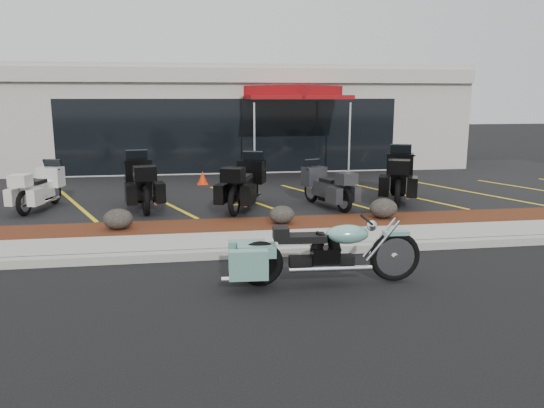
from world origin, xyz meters
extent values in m
plane|color=black|center=(0.00, 0.00, 0.00)|extent=(90.00, 90.00, 0.00)
cube|color=gray|center=(0.00, 0.90, 0.07)|extent=(24.00, 0.25, 0.15)
cube|color=gray|center=(0.00, 1.60, 0.07)|extent=(24.00, 1.20, 0.15)
cube|color=#35180C|center=(0.00, 2.80, 0.08)|extent=(24.00, 1.20, 0.16)
cube|color=black|center=(0.00, 8.20, 0.07)|extent=(26.00, 9.60, 0.15)
cube|color=#A29D92|center=(0.00, 14.50, 2.00)|extent=(18.00, 8.00, 4.00)
cube|color=black|center=(0.00, 10.52, 1.50)|extent=(12.00, 0.06, 2.60)
cube|color=#A29D92|center=(0.00, 10.49, 3.60)|extent=(18.00, 0.30, 0.50)
ellipsoid|color=black|center=(-2.98, 2.72, 0.38)|extent=(0.61, 0.51, 0.43)
ellipsoid|color=black|center=(0.47, 2.69, 0.36)|extent=(0.55, 0.46, 0.39)
ellipsoid|color=black|center=(2.84, 2.87, 0.39)|extent=(0.64, 0.53, 0.45)
cone|color=red|center=(-1.10, 8.31, 0.36)|extent=(0.39, 0.39, 0.42)
cylinder|color=silver|center=(0.19, 8.70, 1.42)|extent=(0.06, 0.06, 2.54)
cylinder|color=silver|center=(3.17, 7.88, 1.42)|extent=(0.06, 0.06, 2.54)
cylinder|color=silver|center=(1.01, 11.68, 1.42)|extent=(0.06, 0.06, 2.54)
cylinder|color=silver|center=(3.99, 10.86, 1.42)|extent=(0.06, 0.06, 2.54)
cube|color=maroon|center=(2.09, 9.78, 2.85)|extent=(4.07, 4.07, 0.13)
cube|color=maroon|center=(2.09, 9.78, 3.04)|extent=(3.31, 3.31, 0.39)
camera|label=1|loc=(-1.44, -8.34, 2.86)|focal=35.00mm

